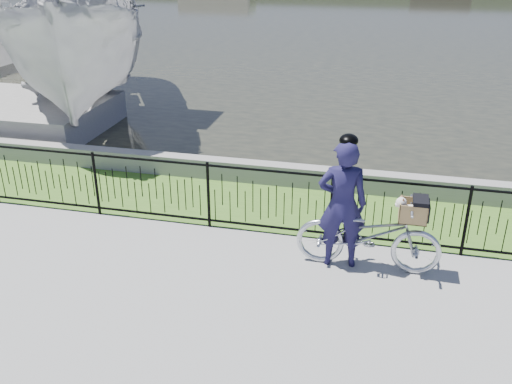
# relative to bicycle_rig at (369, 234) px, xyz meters

# --- Properties ---
(ground) EXTENTS (120.00, 120.00, 0.00)m
(ground) POSITION_rel_bicycle_rig_xyz_m (-1.62, -0.93, -0.55)
(ground) COLOR gray
(ground) RESTS_ON ground
(grass_strip) EXTENTS (60.00, 2.00, 0.01)m
(grass_strip) POSITION_rel_bicycle_rig_xyz_m (-1.62, 1.67, -0.55)
(grass_strip) COLOR #436C22
(grass_strip) RESTS_ON ground
(water) EXTENTS (120.00, 120.00, 0.00)m
(water) POSITION_rel_bicycle_rig_xyz_m (-1.62, 32.07, -0.55)
(water) COLOR #28291F
(water) RESTS_ON ground
(quay_wall) EXTENTS (60.00, 0.30, 0.40)m
(quay_wall) POSITION_rel_bicycle_rig_xyz_m (-1.62, 2.67, -0.35)
(quay_wall) COLOR gray
(quay_wall) RESTS_ON ground
(fence) EXTENTS (14.00, 0.06, 1.15)m
(fence) POSITION_rel_bicycle_rig_xyz_m (-1.62, 0.67, 0.02)
(fence) COLOR black
(fence) RESTS_ON ground
(bicycle_rig) EXTENTS (2.06, 0.72, 1.20)m
(bicycle_rig) POSITION_rel_bicycle_rig_xyz_m (0.00, 0.00, 0.00)
(bicycle_rig) COLOR #B8BDC5
(bicycle_rig) RESTS_ON ground
(cyclist) EXTENTS (0.76, 0.55, 2.00)m
(cyclist) POSITION_rel_bicycle_rig_xyz_m (-0.41, 0.01, 0.43)
(cyclist) COLOR #18153A
(cyclist) RESTS_ON ground
(boat_near) EXTENTS (6.78, 9.56, 5.26)m
(boat_near) POSITION_rel_bicycle_rig_xyz_m (-7.80, 6.25, 1.32)
(boat_near) COLOR #ADADAD
(boat_near) RESTS_ON water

